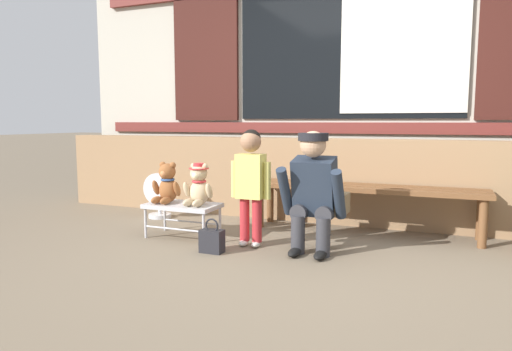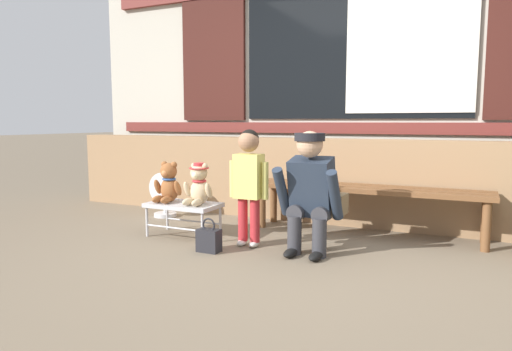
{
  "view_description": "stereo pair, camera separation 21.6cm",
  "coord_description": "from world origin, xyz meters",
  "px_view_note": "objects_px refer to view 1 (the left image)",
  "views": [
    {
      "loc": [
        1.02,
        -3.14,
        1.02
      ],
      "look_at": [
        -0.51,
        0.56,
        0.55
      ],
      "focal_mm": 32.28,
      "sensor_mm": 36.0,
      "label": 1
    },
    {
      "loc": [
        1.21,
        -3.05,
        1.02
      ],
      "look_at": [
        -0.51,
        0.56,
        0.55
      ],
      "focal_mm": 32.28,
      "sensor_mm": 36.0,
      "label": 2
    }
  ],
  "objects_px": {
    "wooden_bench_long": "(365,193)",
    "teddy_bear_plain": "(167,184)",
    "handbag_on_ground": "(212,240)",
    "floor_fan": "(159,196)",
    "adult_crouching": "(315,192)",
    "child_standing": "(251,175)",
    "small_display_bench": "(183,207)",
    "teddy_bear_with_hat": "(198,185)"
  },
  "relations": [
    {
      "from": "child_standing",
      "to": "floor_fan",
      "type": "xyz_separation_m",
      "value": [
        -1.34,
        0.65,
        -0.35
      ]
    },
    {
      "from": "teddy_bear_with_hat",
      "to": "child_standing",
      "type": "distance_m",
      "value": 0.53
    },
    {
      "from": "adult_crouching",
      "to": "floor_fan",
      "type": "height_order",
      "value": "adult_crouching"
    },
    {
      "from": "handbag_on_ground",
      "to": "child_standing",
      "type": "bearing_deg",
      "value": 54.71
    },
    {
      "from": "handbag_on_ground",
      "to": "floor_fan",
      "type": "bearing_deg",
      "value": 140.22
    },
    {
      "from": "teddy_bear_plain",
      "to": "teddy_bear_with_hat",
      "type": "height_order",
      "value": "same"
    },
    {
      "from": "teddy_bear_plain",
      "to": "wooden_bench_long",
      "type": "bearing_deg",
      "value": 24.87
    },
    {
      "from": "child_standing",
      "to": "handbag_on_ground",
      "type": "relative_size",
      "value": 3.52
    },
    {
      "from": "teddy_bear_plain",
      "to": "handbag_on_ground",
      "type": "height_order",
      "value": "teddy_bear_plain"
    },
    {
      "from": "small_display_bench",
      "to": "teddy_bear_plain",
      "type": "height_order",
      "value": "teddy_bear_plain"
    },
    {
      "from": "wooden_bench_long",
      "to": "small_display_bench",
      "type": "bearing_deg",
      "value": -152.74
    },
    {
      "from": "adult_crouching",
      "to": "handbag_on_ground",
      "type": "bearing_deg",
      "value": -156.95
    },
    {
      "from": "teddy_bear_plain",
      "to": "adult_crouching",
      "type": "bearing_deg",
      "value": -0.86
    },
    {
      "from": "wooden_bench_long",
      "to": "teddy_bear_plain",
      "type": "bearing_deg",
      "value": -155.13
    },
    {
      "from": "adult_crouching",
      "to": "floor_fan",
      "type": "distance_m",
      "value": 1.99
    },
    {
      "from": "small_display_bench",
      "to": "floor_fan",
      "type": "distance_m",
      "value": 0.91
    },
    {
      "from": "adult_crouching",
      "to": "child_standing",
      "type": "bearing_deg",
      "value": -177.6
    },
    {
      "from": "small_display_bench",
      "to": "handbag_on_ground",
      "type": "distance_m",
      "value": 0.6
    },
    {
      "from": "teddy_bear_with_hat",
      "to": "floor_fan",
      "type": "height_order",
      "value": "teddy_bear_with_hat"
    },
    {
      "from": "small_display_bench",
      "to": "floor_fan",
      "type": "relative_size",
      "value": 1.33
    },
    {
      "from": "teddy_bear_plain",
      "to": "floor_fan",
      "type": "relative_size",
      "value": 0.76
    },
    {
      "from": "teddy_bear_with_hat",
      "to": "adult_crouching",
      "type": "relative_size",
      "value": 0.38
    },
    {
      "from": "teddy_bear_with_hat",
      "to": "teddy_bear_plain",
      "type": "bearing_deg",
      "value": -179.87
    },
    {
      "from": "handbag_on_ground",
      "to": "floor_fan",
      "type": "height_order",
      "value": "floor_fan"
    },
    {
      "from": "floor_fan",
      "to": "small_display_bench",
      "type": "bearing_deg",
      "value": -42.36
    },
    {
      "from": "wooden_bench_long",
      "to": "teddy_bear_plain",
      "type": "distance_m",
      "value": 1.79
    },
    {
      "from": "small_display_bench",
      "to": "teddy_bear_with_hat",
      "type": "bearing_deg",
      "value": 0.77
    },
    {
      "from": "wooden_bench_long",
      "to": "small_display_bench",
      "type": "xyz_separation_m",
      "value": [
        -1.46,
        -0.75,
        -0.11
      ]
    },
    {
      "from": "handbag_on_ground",
      "to": "floor_fan",
      "type": "xyz_separation_m",
      "value": [
        -1.13,
        0.94,
        0.14
      ]
    },
    {
      "from": "wooden_bench_long",
      "to": "child_standing",
      "type": "distance_m",
      "value": 1.14
    },
    {
      "from": "child_standing",
      "to": "adult_crouching",
      "type": "xyz_separation_m",
      "value": [
        0.53,
        0.02,
        -0.11
      ]
    },
    {
      "from": "adult_crouching",
      "to": "wooden_bench_long",
      "type": "bearing_deg",
      "value": 71.64
    },
    {
      "from": "handbag_on_ground",
      "to": "adult_crouching",
      "type": "bearing_deg",
      "value": 23.05
    },
    {
      "from": "teddy_bear_with_hat",
      "to": "adult_crouching",
      "type": "height_order",
      "value": "adult_crouching"
    },
    {
      "from": "adult_crouching",
      "to": "handbag_on_ground",
      "type": "relative_size",
      "value": 3.49
    },
    {
      "from": "teddy_bear_plain",
      "to": "floor_fan",
      "type": "distance_m",
      "value": 0.82
    },
    {
      "from": "wooden_bench_long",
      "to": "floor_fan",
      "type": "distance_m",
      "value": 2.14
    },
    {
      "from": "small_display_bench",
      "to": "child_standing",
      "type": "xyz_separation_m",
      "value": [
        0.67,
        -0.04,
        0.33
      ]
    },
    {
      "from": "teddy_bear_plain",
      "to": "handbag_on_ground",
      "type": "xyz_separation_m",
      "value": [
        0.62,
        -0.33,
        -0.37
      ]
    },
    {
      "from": "child_standing",
      "to": "floor_fan",
      "type": "distance_m",
      "value": 1.53
    },
    {
      "from": "wooden_bench_long",
      "to": "teddy_bear_with_hat",
      "type": "xyz_separation_m",
      "value": [
        -1.3,
        -0.75,
        0.1
      ]
    },
    {
      "from": "teddy_bear_with_hat",
      "to": "floor_fan",
      "type": "xyz_separation_m",
      "value": [
        -0.83,
        0.61,
        -0.23
      ]
    }
  ]
}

